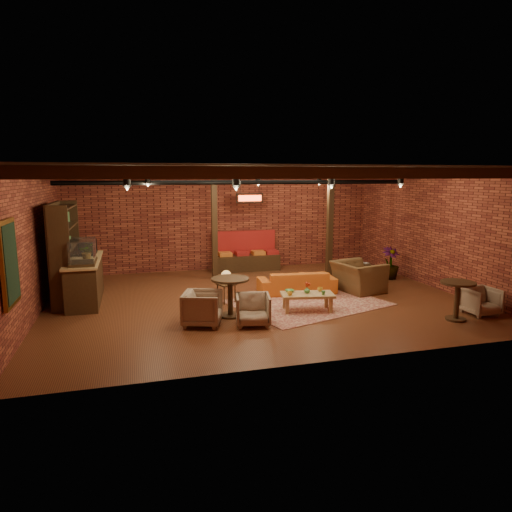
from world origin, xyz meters
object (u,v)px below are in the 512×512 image
object	(u,v)px
armchair_b	(253,308)
armchair_right	(358,272)
round_table_left	(230,291)
side_table_book	(363,265)
side_table_lamp	(226,278)
armchair_far	(481,300)
armchair_a	(203,307)
coffee_table	(307,295)
round_table_right	(457,294)
plant_tall	(392,231)
sofa	(297,282)

from	to	relation	value
armchair_b	armchair_right	xyz separation A→B (m)	(3.39, 1.91, 0.18)
round_table_left	armchair_b	size ratio (longest dim) A/B	1.21
armchair_b	side_table_book	world-z (taller)	armchair_b
side_table_lamp	armchair_far	world-z (taller)	side_table_lamp
round_table_left	armchair_a	size ratio (longest dim) A/B	1.11
armchair_b	armchair_right	size ratio (longest dim) A/B	0.58
side_table_lamp	coffee_table	bearing A→B (deg)	-36.33
armchair_b	side_table_lamp	bearing A→B (deg)	106.87
side_table_lamp	round_table_right	world-z (taller)	round_table_right
armchair_b	side_table_book	distance (m)	5.42
armchair_right	round_table_right	distance (m)	2.88
round_table_left	plant_tall	bearing A→B (deg)	23.71
plant_tall	coffee_table	bearing A→B (deg)	-146.25
side_table_book	coffee_table	bearing A→B (deg)	-137.04
sofa	side_table_lamp	xyz separation A→B (m)	(-1.96, -0.39, 0.31)
sofa	coffee_table	distance (m)	1.61
armchair_right	side_table_lamp	bearing A→B (deg)	79.70
coffee_table	round_table_right	xyz separation A→B (m)	(2.81, -1.47, 0.20)
side_table_book	round_table_right	bearing A→B (deg)	-90.84
coffee_table	armchair_b	world-z (taller)	armchair_b
armchair_right	armchair_far	world-z (taller)	armchair_right
sofa	armchair_a	world-z (taller)	armchair_a
armchair_right	armchair_b	bearing A→B (deg)	107.52
sofa	round_table_right	xyz separation A→B (m)	(2.47, -3.04, 0.27)
coffee_table	round_table_left	size ratio (longest dim) A/B	1.48
side_table_book	armchair_far	world-z (taller)	armchair_far
armchair_right	round_table_right	world-z (taller)	armchair_right
side_table_lamp	armchair_b	xyz separation A→B (m)	(0.18, -1.81, -0.25)
armchair_right	armchair_far	size ratio (longest dim) A/B	1.83
coffee_table	plant_tall	bearing A→B (deg)	33.75
sofa	side_table_lamp	bearing A→B (deg)	15.91
armchair_right	armchair_a	bearing A→B (deg)	98.66
side_table_lamp	sofa	bearing A→B (deg)	11.17
sofa	armchair_right	xyz separation A→B (m)	(1.62, -0.29, 0.24)
armchair_a	round_table_right	distance (m)	5.36
coffee_table	armchair_a	size ratio (longest dim) A/B	1.63
side_table_lamp	plant_tall	xyz separation A→B (m)	(5.21, 1.22, 0.82)
armchair_b	armchair_right	bearing A→B (deg)	40.51
round_table_left	round_table_right	size ratio (longest dim) A/B	1.03
sofa	round_table_left	world-z (taller)	round_table_left
side_table_book	round_table_right	size ratio (longest dim) A/B	0.64
armchair_b	armchair_far	xyz separation A→B (m)	(5.03, -0.66, -0.02)
round_table_left	armchair_right	xyz separation A→B (m)	(3.72, 1.23, -0.05)
armchair_far	armchair_right	bearing A→B (deg)	121.00
armchair_b	side_table_book	xyz separation A→B (m)	(4.30, 3.30, 0.07)
round_table_left	armchair_far	world-z (taller)	round_table_left
armchair_b	armchair_far	size ratio (longest dim) A/B	1.06
armchair_a	plant_tall	distance (m)	6.71
round_table_left	plant_tall	xyz separation A→B (m)	(5.35, 2.35, 0.84)
coffee_table	plant_tall	xyz separation A→B (m)	(3.60, 2.40, 1.06)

